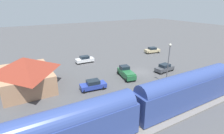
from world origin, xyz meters
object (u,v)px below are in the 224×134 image
object	(u,v)px
sedan_white	(85,59)
sedan_charcoal	(164,68)
pedestrian_waiting_far	(148,90)
station_building	(26,72)
light_pole_near_platform	(169,59)
passenger_train	(59,132)
sedan_tan	(152,50)
pickup_green	(126,72)
pedestrian_on_platform	(143,92)
sedan_blue	(93,85)

from	to	relation	value
sedan_white	sedan_charcoal	bearing A→B (deg)	-139.02
pedestrian_waiting_far	sedan_white	bearing A→B (deg)	5.17
station_building	pedestrian_waiting_far	world-z (taller)	station_building
sedan_charcoal	light_pole_near_platform	bearing A→B (deg)	137.34
passenger_train	light_pole_near_platform	distance (m)	22.65
sedan_tan	sedan_charcoal	size ratio (longest dim) A/B	1.02
station_building	pickup_green	size ratio (longest dim) A/B	2.05
sedan_tan	pickup_green	xyz separation A→B (m)	(-11.39, 17.31, 0.15)
pedestrian_on_platform	sedan_tan	distance (m)	28.38
pedestrian_waiting_far	sedan_charcoal	size ratio (longest dim) A/B	0.37
passenger_train	sedan_charcoal	distance (m)	28.44
station_building	sedan_white	size ratio (longest dim) A/B	2.55
pedestrian_on_platform	sedan_charcoal	bearing A→B (deg)	-59.27
sedan_tan	sedan_white	bearing A→B (deg)	85.71
station_building	pedestrian_waiting_far	bearing A→B (deg)	-129.88
station_building	passenger_train	bearing A→B (deg)	-177.09
sedan_charcoal	light_pole_near_platform	size ratio (longest dim) A/B	0.61
passenger_train	sedan_charcoal	bearing A→B (deg)	-65.95
sedan_tan	passenger_train	bearing A→B (deg)	125.73
passenger_train	sedan_tan	distance (m)	42.17
passenger_train	pedestrian_waiting_far	size ratio (longest dim) A/B	30.86
sedan_blue	sedan_white	size ratio (longest dim) A/B	1.03
station_building	light_pole_near_platform	bearing A→B (deg)	-116.53
sedan_blue	station_building	bearing A→B (deg)	56.76
station_building	sedan_charcoal	world-z (taller)	station_building
pedestrian_on_platform	sedan_blue	bearing A→B (deg)	36.78
pedestrian_waiting_far	light_pole_near_platform	xyz separation A→B (m)	(2.24, -6.34, 3.55)
passenger_train	light_pole_near_platform	bearing A→B (deg)	-72.46
pedestrian_on_platform	pickup_green	world-z (taller)	pickup_green
station_building	sedan_tan	xyz separation A→B (m)	(6.60, -35.11, -2.08)
passenger_train	pickup_green	xyz separation A→B (m)	(13.21, -16.89, -1.83)
passenger_train	sedan_tan	xyz separation A→B (m)	(24.60, -34.20, -1.98)
sedan_charcoal	sedan_tan	bearing A→B (deg)	-32.46
pedestrian_waiting_far	sedan_white	world-z (taller)	pedestrian_waiting_far
pedestrian_waiting_far	pickup_green	distance (m)	8.82
station_building	pedestrian_on_platform	distance (m)	20.24
station_building	pedestrian_on_platform	size ratio (longest dim) A/B	6.80
pedestrian_waiting_far	light_pole_near_platform	size ratio (longest dim) A/B	0.22
sedan_white	pickup_green	world-z (taller)	pickup_green
pedestrian_on_platform	sedan_tan	bearing A→B (deg)	-45.06
light_pole_near_platform	station_building	bearing A→B (deg)	63.47
pickup_green	light_pole_near_platform	world-z (taller)	light_pole_near_platform
station_building	sedan_tan	bearing A→B (deg)	-79.36
pedestrian_waiting_far	sedan_tan	bearing A→B (deg)	-43.52
passenger_train	sedan_blue	bearing A→B (deg)	-37.27
passenger_train	sedan_white	distance (m)	29.39
pedestrian_waiting_far	light_pole_near_platform	bearing A→B (deg)	-70.55
pedestrian_on_platform	pickup_green	size ratio (longest dim) A/B	0.30
station_building	sedan_white	distance (m)	16.46
pedestrian_on_platform	sedan_charcoal	size ratio (longest dim) A/B	0.37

